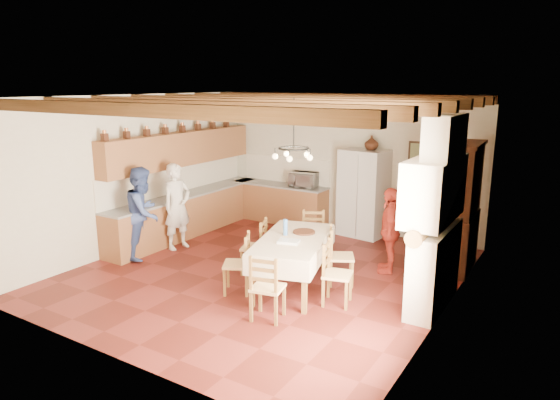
% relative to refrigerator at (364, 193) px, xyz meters
% --- Properties ---
extents(floor, '(6.00, 6.50, 0.02)m').
position_rel_refrigerator_xyz_m(floor, '(-0.55, -2.99, -0.94)').
color(floor, '#4E1711').
rests_on(floor, ground).
extents(ceiling, '(6.00, 6.50, 0.02)m').
position_rel_refrigerator_xyz_m(ceiling, '(-0.55, -2.99, 2.08)').
color(ceiling, white).
rests_on(ceiling, ground).
extents(wall_back, '(6.00, 0.02, 3.00)m').
position_rel_refrigerator_xyz_m(wall_back, '(-0.55, 0.27, 0.57)').
color(wall_back, beige).
rests_on(wall_back, ground).
extents(wall_front, '(6.00, 0.02, 3.00)m').
position_rel_refrigerator_xyz_m(wall_front, '(-0.55, -6.25, 0.57)').
color(wall_front, beige).
rests_on(wall_front, ground).
extents(wall_left, '(0.02, 6.50, 3.00)m').
position_rel_refrigerator_xyz_m(wall_left, '(-3.56, -2.99, 0.57)').
color(wall_left, beige).
rests_on(wall_left, ground).
extents(wall_right, '(0.02, 6.50, 3.00)m').
position_rel_refrigerator_xyz_m(wall_right, '(2.46, -2.99, 0.57)').
color(wall_right, beige).
rests_on(wall_right, ground).
extents(ceiling_beams, '(6.00, 6.30, 0.16)m').
position_rel_refrigerator_xyz_m(ceiling_beams, '(-0.55, -2.99, 1.98)').
color(ceiling_beams, '#321E0B').
rests_on(ceiling_beams, ground).
extents(lower_cabinets_left, '(0.60, 4.30, 0.86)m').
position_rel_refrigerator_xyz_m(lower_cabinets_left, '(-3.25, -1.94, -0.50)').
color(lower_cabinets_left, brown).
rests_on(lower_cabinets_left, ground).
extents(lower_cabinets_back, '(2.30, 0.60, 0.86)m').
position_rel_refrigerator_xyz_m(lower_cabinets_back, '(-2.10, -0.04, -0.50)').
color(lower_cabinets_back, brown).
rests_on(lower_cabinets_back, ground).
extents(countertop_left, '(0.62, 4.30, 0.04)m').
position_rel_refrigerator_xyz_m(countertop_left, '(-3.25, -1.94, -0.05)').
color(countertop_left, slate).
rests_on(countertop_left, lower_cabinets_left).
extents(countertop_back, '(2.34, 0.62, 0.04)m').
position_rel_refrigerator_xyz_m(countertop_back, '(-2.10, -0.04, -0.05)').
color(countertop_back, slate).
rests_on(countertop_back, lower_cabinets_back).
extents(backsplash_left, '(0.03, 4.30, 0.60)m').
position_rel_refrigerator_xyz_m(backsplash_left, '(-3.54, -1.94, 0.27)').
color(backsplash_left, silver).
rests_on(backsplash_left, ground).
extents(backsplash_back, '(2.30, 0.03, 0.60)m').
position_rel_refrigerator_xyz_m(backsplash_back, '(-2.10, 0.24, 0.27)').
color(backsplash_back, silver).
rests_on(backsplash_back, ground).
extents(upper_cabinets, '(0.35, 4.20, 0.70)m').
position_rel_refrigerator_xyz_m(upper_cabinets, '(-3.38, -1.94, 0.92)').
color(upper_cabinets, brown).
rests_on(upper_cabinets, ground).
extents(fireplace, '(0.56, 1.60, 2.80)m').
position_rel_refrigerator_xyz_m(fireplace, '(2.17, -2.79, 0.47)').
color(fireplace, beige).
rests_on(fireplace, ground).
extents(wall_picture, '(0.34, 0.03, 0.42)m').
position_rel_refrigerator_xyz_m(wall_picture, '(1.00, 0.24, 0.92)').
color(wall_picture, black).
rests_on(wall_picture, ground).
extents(refrigerator, '(1.01, 0.87, 1.85)m').
position_rel_refrigerator_xyz_m(refrigerator, '(0.00, 0.00, 0.00)').
color(refrigerator, silver).
rests_on(refrigerator, floor).
extents(hutch, '(0.57, 1.25, 2.24)m').
position_rel_refrigerator_xyz_m(hutch, '(2.20, -1.01, 0.19)').
color(hutch, '#38190D').
rests_on(hutch, floor).
extents(dining_table, '(1.45, 2.10, 0.83)m').
position_rel_refrigerator_xyz_m(dining_table, '(0.17, -3.30, -0.18)').
color(dining_table, beige).
rests_on(dining_table, floor).
extents(chandelier, '(0.47, 0.47, 0.03)m').
position_rel_refrigerator_xyz_m(chandelier, '(0.17, -3.30, 1.32)').
color(chandelier, black).
rests_on(chandelier, ground).
extents(chair_left_near, '(0.55, 0.56, 0.96)m').
position_rel_refrigerator_xyz_m(chair_left_near, '(-0.49, -3.91, -0.45)').
color(chair_left_near, brown).
rests_on(chair_left_near, floor).
extents(chair_left_far, '(0.52, 0.53, 0.96)m').
position_rel_refrigerator_xyz_m(chair_left_far, '(-0.73, -3.09, -0.45)').
color(chair_left_far, brown).
rests_on(chair_left_far, floor).
extents(chair_right_near, '(0.49, 0.51, 0.96)m').
position_rel_refrigerator_xyz_m(chair_right_near, '(1.03, -3.47, -0.45)').
color(chair_right_near, brown).
rests_on(chair_right_near, floor).
extents(chair_right_far, '(0.55, 0.56, 0.96)m').
position_rel_refrigerator_xyz_m(chair_right_far, '(0.75, -2.73, -0.45)').
color(chair_right_far, brown).
rests_on(chair_right_far, floor).
extents(chair_end_near, '(0.50, 0.48, 0.96)m').
position_rel_refrigerator_xyz_m(chair_end_near, '(0.42, -4.42, -0.45)').
color(chair_end_near, brown).
rests_on(chair_end_near, floor).
extents(chair_end_far, '(0.55, 0.55, 0.96)m').
position_rel_refrigerator_xyz_m(chair_end_far, '(-0.10, -2.12, -0.45)').
color(chair_end_far, brown).
rests_on(chair_end_far, floor).
extents(person_man, '(0.50, 0.68, 1.70)m').
position_rel_refrigerator_xyz_m(person_man, '(-2.77, -2.78, -0.07)').
color(person_man, silver).
rests_on(person_man, floor).
extents(person_woman_blue, '(0.94, 1.03, 1.72)m').
position_rel_refrigerator_xyz_m(person_woman_blue, '(-2.93, -3.51, -0.06)').
color(person_woman_blue, '#3E5499').
rests_on(person_woman_blue, floor).
extents(person_woman_red, '(0.62, 0.95, 1.49)m').
position_rel_refrigerator_xyz_m(person_woman_red, '(1.22, -1.80, -0.18)').
color(person_woman_red, '#B42F21').
rests_on(person_woman_red, floor).
extents(microwave, '(0.66, 0.50, 0.34)m').
position_rel_refrigerator_xyz_m(microwave, '(-1.47, -0.04, 0.14)').
color(microwave, silver).
rests_on(microwave, countertop_back).
extents(fridge_vase, '(0.31, 0.31, 0.30)m').
position_rel_refrigerator_xyz_m(fridge_vase, '(0.11, 0.00, 1.08)').
color(fridge_vase, '#38190D').
rests_on(fridge_vase, refrigerator).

